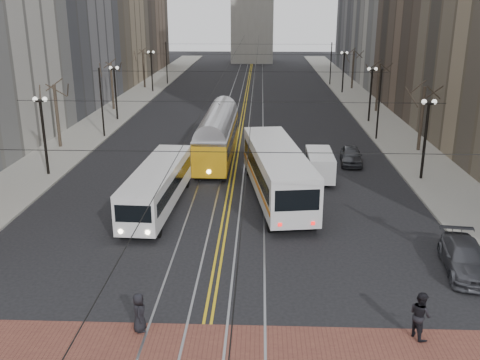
# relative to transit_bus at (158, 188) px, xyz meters

# --- Properties ---
(ground) EXTENTS (260.00, 260.00, 0.00)m
(ground) POSITION_rel_transit_bus_xyz_m (4.24, -11.55, -1.36)
(ground) COLOR black
(ground) RESTS_ON ground
(sidewalk_left) EXTENTS (5.00, 140.00, 0.15)m
(sidewalk_left) POSITION_rel_transit_bus_xyz_m (-10.76, 33.45, -1.28)
(sidewalk_left) COLOR gray
(sidewalk_left) RESTS_ON ground
(sidewalk_right) EXTENTS (5.00, 140.00, 0.15)m
(sidewalk_right) POSITION_rel_transit_bus_xyz_m (19.24, 33.45, -1.28)
(sidewalk_right) COLOR gray
(sidewalk_right) RESTS_ON ground
(streetcar_rails) EXTENTS (4.80, 130.00, 0.02)m
(streetcar_rails) POSITION_rel_transit_bus_xyz_m (4.24, 33.45, -1.35)
(streetcar_rails) COLOR gray
(streetcar_rails) RESTS_ON ground
(centre_lines) EXTENTS (0.42, 130.00, 0.01)m
(centre_lines) POSITION_rel_transit_bus_xyz_m (4.24, 33.45, -1.35)
(centre_lines) COLOR gold
(centre_lines) RESTS_ON ground
(lamp_posts) EXTENTS (27.60, 57.20, 5.60)m
(lamp_posts) POSITION_rel_transit_bus_xyz_m (4.24, 17.20, 1.44)
(lamp_posts) COLOR black
(lamp_posts) RESTS_ON ground
(street_trees) EXTENTS (31.68, 53.28, 5.60)m
(street_trees) POSITION_rel_transit_bus_xyz_m (4.24, 23.70, 1.44)
(street_trees) COLOR #382D23
(street_trees) RESTS_ON ground
(trolley_wires) EXTENTS (25.96, 120.00, 6.60)m
(trolley_wires) POSITION_rel_transit_bus_xyz_m (4.24, 23.29, 2.42)
(trolley_wires) COLOR black
(trolley_wires) RESTS_ON ground
(transit_bus) EXTENTS (2.80, 10.95, 2.71)m
(transit_bus) POSITION_rel_transit_bus_xyz_m (0.00, 0.00, 0.00)
(transit_bus) COLOR silver
(transit_bus) RESTS_ON ground
(streetcar) EXTENTS (2.73, 13.53, 3.18)m
(streetcar) POSITION_rel_transit_bus_xyz_m (2.77, 11.75, 0.23)
(streetcar) COLOR orange
(streetcar) RESTS_ON ground
(rear_bus) EXTENTS (4.60, 13.21, 3.38)m
(rear_bus) POSITION_rel_transit_bus_xyz_m (7.35, 2.13, 0.33)
(rear_bus) COLOR silver
(rear_bus) RESTS_ON ground
(cargo_van) EXTENTS (1.81, 4.62, 2.04)m
(cargo_van) POSITION_rel_transit_bus_xyz_m (10.57, 6.20, -0.34)
(cargo_van) COLOR silver
(cargo_van) RESTS_ON ground
(sedan_grey) EXTENTS (2.03, 4.21, 1.38)m
(sedan_grey) POSITION_rel_transit_bus_xyz_m (13.51, 10.45, -0.66)
(sedan_grey) COLOR #3E4146
(sedan_grey) RESTS_ON ground
(sedan_parked) EXTENTS (2.57, 5.03, 1.40)m
(sedan_parked) POSITION_rel_transit_bus_xyz_m (16.04, -7.62, -0.66)
(sedan_parked) COLOR #404148
(sedan_parked) RESTS_ON ground
(pedestrian_a) EXTENTS (0.64, 0.86, 1.60)m
(pedestrian_a) POSITION_rel_transit_bus_xyz_m (1.67, -13.05, -0.55)
(pedestrian_a) COLOR black
(pedestrian_a) RESTS_ON crosswalk_band
(pedestrian_c) EXTENTS (1.01, 1.12, 1.89)m
(pedestrian_c) POSITION_rel_transit_bus_xyz_m (12.39, -13.05, -0.40)
(pedestrian_c) COLOR black
(pedestrian_c) RESTS_ON crosswalk_band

